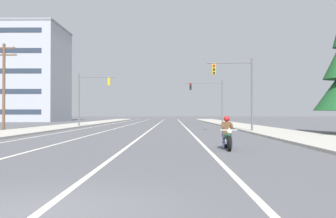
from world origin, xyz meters
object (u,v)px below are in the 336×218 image
object	(u,v)px
apartment_building_far_left_block	(12,74)
traffic_signal_near_right	(239,84)
utility_pole_left_near	(4,83)
traffic_signal_mid_right	(211,95)
motorcycle_with_rider	(227,136)
traffic_signal_near_left	(89,92)

from	to	relation	value
apartment_building_far_left_block	traffic_signal_near_right	bearing A→B (deg)	-49.24
traffic_signal_near_right	utility_pole_left_near	size ratio (longest dim) A/B	0.77
utility_pole_left_near	traffic_signal_mid_right	bearing A→B (deg)	39.98
motorcycle_with_rider	utility_pole_left_near	bearing A→B (deg)	134.62
traffic_signal_near_right	apartment_building_far_left_block	distance (m)	58.78
traffic_signal_near_right	apartment_building_far_left_block	bearing A→B (deg)	130.76
motorcycle_with_rider	utility_pole_left_near	size ratio (longest dim) A/B	0.27
traffic_signal_mid_right	apartment_building_far_left_block	size ratio (longest dim) A/B	0.30
traffic_signal_near_right	apartment_building_far_left_block	size ratio (longest dim) A/B	0.30
traffic_signal_near_left	utility_pole_left_near	xyz separation A→B (m)	(-5.88, -9.18, 0.32)
traffic_signal_near_left	traffic_signal_mid_right	bearing A→B (deg)	29.12
traffic_signal_near_right	traffic_signal_near_left	distance (m)	19.55
motorcycle_with_rider	traffic_signal_near_right	size ratio (longest dim) A/B	0.35
traffic_signal_mid_right	apartment_building_far_left_block	xyz separation A→B (m)	(-38.00, 23.77, 5.47)
traffic_signal_near_right	motorcycle_with_rider	bearing A→B (deg)	-102.06
motorcycle_with_rider	traffic_signal_near_left	world-z (taller)	traffic_signal_near_left
utility_pole_left_near	apartment_building_far_left_block	distance (m)	45.03
traffic_signal_near_left	utility_pole_left_near	world-z (taller)	utility_pole_left_near
traffic_signal_near_right	apartment_building_far_left_block	world-z (taller)	apartment_building_far_left_block
traffic_signal_near_left	traffic_signal_mid_right	world-z (taller)	same
traffic_signal_near_right	traffic_signal_mid_right	world-z (taller)	same
traffic_signal_mid_right	traffic_signal_near_left	bearing A→B (deg)	-150.88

